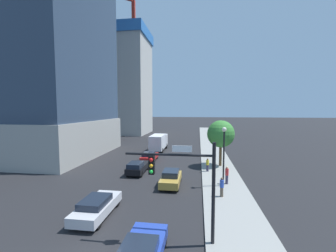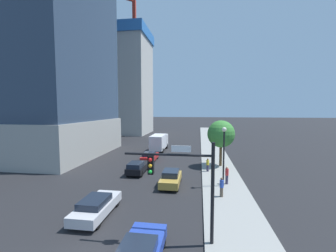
{
  "view_description": "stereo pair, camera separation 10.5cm",
  "coord_description": "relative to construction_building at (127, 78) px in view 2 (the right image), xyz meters",
  "views": [
    {
      "loc": [
        5.15,
        -9.14,
        7.68
      ],
      "look_at": [
        1.98,
        13.34,
        5.91
      ],
      "focal_mm": 23.14,
      "sensor_mm": 36.0,
      "label": 1
    },
    {
      "loc": [
        5.26,
        -9.12,
        7.68
      ],
      "look_at": [
        1.98,
        13.34,
        5.91
      ],
      "focal_mm": 23.14,
      "sensor_mm": 36.0,
      "label": 2
    }
  ],
  "objects": [
    {
      "name": "pedestrian_yellow_shirt",
      "position": [
        23.72,
        -39.82,
        -16.44
      ],
      "size": [
        0.34,
        0.34,
        1.58
      ],
      "color": "#38334C",
      "rests_on": "sidewalk"
    },
    {
      "name": "pedestrian_blue_shirt",
      "position": [
        24.62,
        -47.38,
        -16.38
      ],
      "size": [
        0.34,
        0.34,
        1.68
      ],
      "color": "brown",
      "rests_on": "sidewalk"
    },
    {
      "name": "construction_building",
      "position": [
        0.0,
        0.0,
        0.0
      ],
      "size": [
        15.15,
        22.49,
        38.62
      ],
      "color": "#B2AFA8",
      "rests_on": "ground"
    },
    {
      "name": "street_tree",
      "position": [
        25.51,
        -36.89,
        -13.0
      ],
      "size": [
        3.58,
        3.58,
        6.05
      ],
      "color": "brown",
      "rests_on": "sidewalk"
    },
    {
      "name": "car_black",
      "position": [
        15.4,
        -41.34,
        -16.63
      ],
      "size": [
        1.83,
        4.61,
        1.5
      ],
      "color": "black",
      "rests_on": "ground"
    },
    {
      "name": "car_gold",
      "position": [
        19.88,
        -44.88,
        -16.63
      ],
      "size": [
        1.84,
        4.21,
        1.53
      ],
      "color": "#AD8938",
      "rests_on": "ground"
    },
    {
      "name": "car_silver",
      "position": [
        15.4,
        -51.84,
        -16.67
      ],
      "size": [
        1.95,
        4.8,
        1.4
      ],
      "color": "#B7B7BC",
      "rests_on": "ground"
    },
    {
      "name": "car_red",
      "position": [
        15.4,
        -35.06,
        -16.7
      ],
      "size": [
        1.94,
        4.28,
        1.35
      ],
      "color": "red",
      "rests_on": "ground"
    },
    {
      "name": "box_truck",
      "position": [
        15.4,
        -27.41,
        -15.64
      ],
      "size": [
        2.25,
        7.45,
        3.06
      ],
      "color": "silver",
      "rests_on": "ground"
    },
    {
      "name": "traffic_light_pole",
      "position": [
        21.81,
        -54.13,
        -13.42
      ],
      "size": [
        5.11,
        0.48,
        5.73
      ],
      "color": "black",
      "rests_on": "sidewalk"
    },
    {
      "name": "sidewalk",
      "position": [
        25.16,
        -36.86,
        -17.31
      ],
      "size": [
        4.26,
        120.0,
        0.15
      ],
      "primitive_type": "cube",
      "color": "gray",
      "rests_on": "ground"
    },
    {
      "name": "pedestrian_red_shirt",
      "position": [
        25.46,
        -44.05,
        -16.31
      ],
      "size": [
        0.34,
        0.34,
        1.8
      ],
      "color": "#38334C",
      "rests_on": "sidewalk"
    },
    {
      "name": "car_blue",
      "position": [
        19.88,
        -56.21,
        -16.66
      ],
      "size": [
        1.95,
        4.24,
        1.43
      ],
      "color": "#233D9E",
      "rests_on": "ground"
    },
    {
      "name": "street_lamp",
      "position": [
        25.04,
        -44.64,
        -13.44
      ],
      "size": [
        0.44,
        0.44,
        5.79
      ],
      "color": "black",
      "rests_on": "sidewalk"
    }
  ]
}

